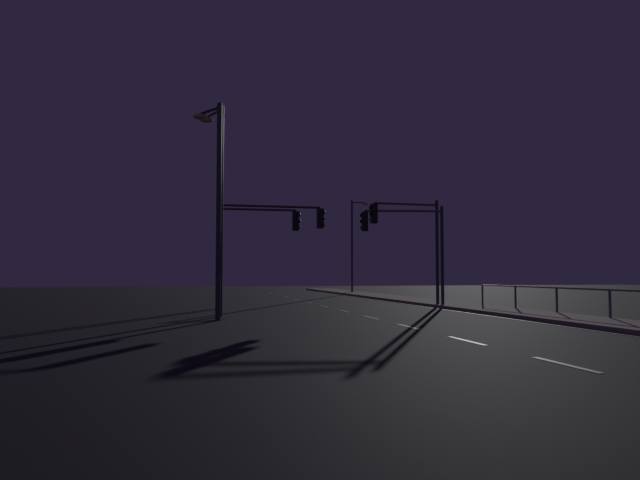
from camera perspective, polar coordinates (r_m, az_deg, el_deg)
ground_plane at (r=23.47m, az=4.42°, el=-7.18°), size 112.00×112.00×0.00m
sidewalk_right at (r=25.98m, az=17.99°, el=-6.49°), size 2.53×77.00×0.14m
lane_markings_center at (r=26.83m, az=2.26°, el=-6.67°), size 0.14×50.00×0.01m
lane_edge_line at (r=29.79m, az=10.58°, el=-6.27°), size 0.14×53.00×0.01m
traffic_light_far_center at (r=30.12m, az=7.92°, el=0.52°), size 4.11×0.84×4.83m
traffic_light_far_right at (r=29.61m, az=-5.98°, el=0.52°), size 4.04×0.34×5.00m
traffic_light_near_left at (r=30.63m, az=8.22°, el=0.92°), size 3.72×0.46×5.22m
traffic_light_far_left at (r=28.87m, az=-4.90°, el=0.83°), size 5.21×0.40×5.08m
street_lamp_corner at (r=50.40m, az=3.24°, el=0.23°), size 1.57×0.36×7.56m
street_lamp_mid_block at (r=24.18m, az=-9.49°, el=4.47°), size 0.92×1.62×8.20m
street_lamp_median at (r=22.14m, az=-9.76°, el=4.49°), size 1.02×1.31×7.74m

